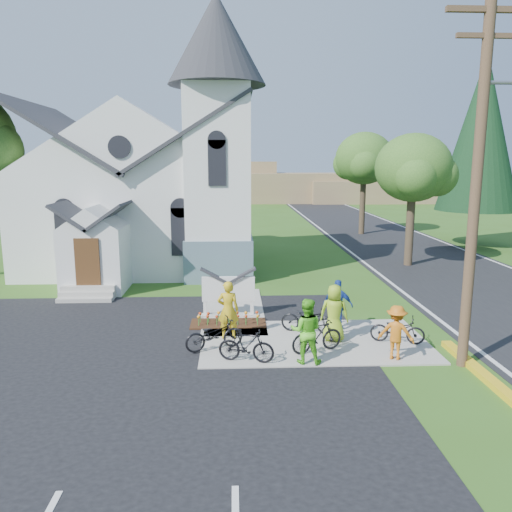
{
  "coord_description": "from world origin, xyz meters",
  "views": [
    {
      "loc": [
        -0.99,
        -14.25,
        5.55
      ],
      "look_at": [
        -0.12,
        5.0,
        1.91
      ],
      "focal_mm": 35.0,
      "sensor_mm": 36.0,
      "label": 1
    }
  ],
  "objects_px": {
    "bike_0": "(214,335)",
    "cyclist_1": "(306,331)",
    "bike_4": "(397,329)",
    "cyclist_0": "(228,310)",
    "bike_2": "(308,319)",
    "church_sign": "(228,289)",
    "cyclist_3": "(396,332)",
    "bike_3": "(317,336)",
    "bike_1": "(246,345)",
    "cyclist_4": "(334,313)",
    "utility_pole": "(480,168)",
    "cyclist_2": "(338,305)"
  },
  "relations": [
    {
      "from": "bike_0",
      "to": "cyclist_1",
      "type": "xyz_separation_m",
      "value": [
        2.58,
        -1.07,
        0.45
      ]
    },
    {
      "from": "bike_4",
      "to": "cyclist_0",
      "type": "bearing_deg",
      "value": 100.31
    },
    {
      "from": "bike_0",
      "to": "cyclist_1",
      "type": "bearing_deg",
      "value": -133.7
    },
    {
      "from": "bike_4",
      "to": "bike_2",
      "type": "bearing_deg",
      "value": 85.48
    },
    {
      "from": "church_sign",
      "to": "bike_4",
      "type": "bearing_deg",
      "value": -29.94
    },
    {
      "from": "bike_0",
      "to": "cyclist_3",
      "type": "bearing_deg",
      "value": -121.3
    },
    {
      "from": "bike_2",
      "to": "bike_3",
      "type": "relative_size",
      "value": 1.08
    },
    {
      "from": "bike_0",
      "to": "bike_1",
      "type": "height_order",
      "value": "bike_1"
    },
    {
      "from": "cyclist_4",
      "to": "bike_4",
      "type": "bearing_deg",
      "value": -171.46
    },
    {
      "from": "bike_1",
      "to": "cyclist_4",
      "type": "xyz_separation_m",
      "value": [
        2.77,
        1.55,
        0.42
      ]
    },
    {
      "from": "bike_2",
      "to": "bike_3",
      "type": "bearing_deg",
      "value": -160.19
    },
    {
      "from": "cyclist_0",
      "to": "bike_0",
      "type": "height_order",
      "value": "cyclist_0"
    },
    {
      "from": "bike_3",
      "to": "cyclist_3",
      "type": "bearing_deg",
      "value": -126.43
    },
    {
      "from": "bike_0",
      "to": "bike_3",
      "type": "distance_m",
      "value": 3.03
    },
    {
      "from": "utility_pole",
      "to": "bike_2",
      "type": "height_order",
      "value": "utility_pole"
    },
    {
      "from": "bike_0",
      "to": "bike_1",
      "type": "distance_m",
      "value": 1.34
    },
    {
      "from": "bike_2",
      "to": "bike_3",
      "type": "xyz_separation_m",
      "value": [
        0.01,
        -1.71,
        0.03
      ]
    },
    {
      "from": "bike_0",
      "to": "bike_4",
      "type": "height_order",
      "value": "bike_0"
    },
    {
      "from": "utility_pole",
      "to": "bike_2",
      "type": "relative_size",
      "value": 5.6
    },
    {
      "from": "bike_1",
      "to": "cyclist_2",
      "type": "bearing_deg",
      "value": -35.45
    },
    {
      "from": "bike_1",
      "to": "cyclist_2",
      "type": "height_order",
      "value": "cyclist_2"
    },
    {
      "from": "bike_0",
      "to": "bike_3",
      "type": "xyz_separation_m",
      "value": [
        3.02,
        -0.33,
        0.03
      ]
    },
    {
      "from": "church_sign",
      "to": "cyclist_3",
      "type": "distance_m",
      "value": 6.39
    },
    {
      "from": "cyclist_0",
      "to": "bike_4",
      "type": "bearing_deg",
      "value": 175.18
    },
    {
      "from": "cyclist_0",
      "to": "cyclist_4",
      "type": "xyz_separation_m",
      "value": [
        3.29,
        -0.4,
        -0.03
      ]
    },
    {
      "from": "cyclist_2",
      "to": "bike_2",
      "type": "relative_size",
      "value": 0.95
    },
    {
      "from": "bike_1",
      "to": "cyclist_3",
      "type": "distance_m",
      "value": 4.25
    },
    {
      "from": "church_sign",
      "to": "cyclist_4",
      "type": "distance_m",
      "value": 4.29
    },
    {
      "from": "utility_pole",
      "to": "cyclist_1",
      "type": "height_order",
      "value": "utility_pole"
    },
    {
      "from": "church_sign",
      "to": "cyclist_3",
      "type": "relative_size",
      "value": 1.41
    },
    {
      "from": "bike_0",
      "to": "cyclist_4",
      "type": "xyz_separation_m",
      "value": [
        3.69,
        0.59,
        0.43
      ]
    },
    {
      "from": "cyclist_0",
      "to": "bike_1",
      "type": "relative_size",
      "value": 1.17
    },
    {
      "from": "cyclist_1",
      "to": "cyclist_4",
      "type": "distance_m",
      "value": 1.99
    },
    {
      "from": "utility_pole",
      "to": "bike_1",
      "type": "height_order",
      "value": "utility_pole"
    },
    {
      "from": "bike_4",
      "to": "bike_3",
      "type": "bearing_deg",
      "value": 121.56
    },
    {
      "from": "church_sign",
      "to": "bike_3",
      "type": "distance_m",
      "value": 4.53
    },
    {
      "from": "utility_pole",
      "to": "bike_4",
      "type": "bearing_deg",
      "value": 128.35
    },
    {
      "from": "cyclist_3",
      "to": "bike_4",
      "type": "relative_size",
      "value": 0.95
    },
    {
      "from": "church_sign",
      "to": "cyclist_1",
      "type": "xyz_separation_m",
      "value": [
        2.19,
        -4.4,
        -0.06
      ]
    },
    {
      "from": "cyclist_1",
      "to": "bike_2",
      "type": "relative_size",
      "value": 1.03
    },
    {
      "from": "cyclist_0",
      "to": "utility_pole",
      "type": "bearing_deg",
      "value": 162.66
    },
    {
      "from": "church_sign",
      "to": "cyclist_3",
      "type": "bearing_deg",
      "value": -41.73
    },
    {
      "from": "cyclist_0",
      "to": "bike_2",
      "type": "xyz_separation_m",
      "value": [
        2.6,
        0.4,
        -0.46
      ]
    },
    {
      "from": "bike_0",
      "to": "cyclist_2",
      "type": "bearing_deg",
      "value": -89.01
    },
    {
      "from": "utility_pole",
      "to": "cyclist_4",
      "type": "bearing_deg",
      "value": 149.08
    },
    {
      "from": "church_sign",
      "to": "bike_1",
      "type": "distance_m",
      "value": 4.36
    },
    {
      "from": "church_sign",
      "to": "bike_0",
      "type": "distance_m",
      "value": 3.39
    },
    {
      "from": "cyclist_0",
      "to": "cyclist_3",
      "type": "xyz_separation_m",
      "value": [
        4.75,
        -1.9,
        -0.15
      ]
    },
    {
      "from": "cyclist_1",
      "to": "bike_3",
      "type": "height_order",
      "value": "cyclist_1"
    },
    {
      "from": "cyclist_1",
      "to": "bike_2",
      "type": "height_order",
      "value": "cyclist_1"
    }
  ]
}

